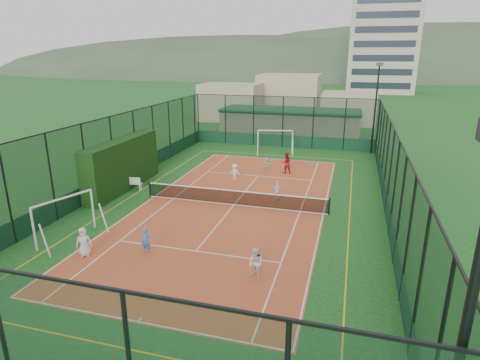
# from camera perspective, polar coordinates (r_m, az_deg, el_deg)

# --- Properties ---
(ground) EXTENTS (300.00, 300.00, 0.00)m
(ground) POSITION_cam_1_polar(r_m,az_deg,el_deg) (25.07, -0.84, -3.56)
(ground) COLOR #1A4C1E
(ground) RESTS_ON ground
(court_slab) EXTENTS (11.17, 23.97, 0.01)m
(court_slab) POSITION_cam_1_polar(r_m,az_deg,el_deg) (25.07, -0.84, -3.55)
(court_slab) COLOR #BC4729
(court_slab) RESTS_ON ground
(tennis_net) EXTENTS (11.67, 0.12, 1.06)m
(tennis_net) POSITION_cam_1_polar(r_m,az_deg,el_deg) (24.88, -0.85, -2.42)
(tennis_net) COLOR black
(tennis_net) RESTS_ON ground
(perimeter_fence) EXTENTS (18.12, 34.12, 5.00)m
(perimeter_fence) POSITION_cam_1_polar(r_m,az_deg,el_deg) (24.28, -0.87, 1.95)
(perimeter_fence) COLOR black
(perimeter_fence) RESTS_ON ground
(floodlight_ne) EXTENTS (0.60, 0.26, 8.25)m
(floodlight_ne) POSITION_cam_1_polar(r_m,az_deg,el_deg) (39.35, 18.67, 9.51)
(floodlight_ne) COLOR black
(floodlight_ne) RESTS_ON ground
(clubhouse) EXTENTS (15.20, 7.20, 3.15)m
(clubhouse) POSITION_cam_1_polar(r_m,az_deg,el_deg) (45.52, 7.16, 8.02)
(clubhouse) COLOR tan
(clubhouse) RESTS_ON ground
(apartment_tower) EXTENTS (15.00, 12.00, 30.00)m
(apartment_tower) POSITION_cam_1_polar(r_m,az_deg,el_deg) (104.70, 19.88, 19.89)
(apartment_tower) COLOR beige
(apartment_tower) RESTS_ON ground
(distant_hills) EXTENTS (200.00, 60.00, 24.00)m
(distant_hills) POSITION_cam_1_polar(r_m,az_deg,el_deg) (172.76, 13.96, 14.10)
(distant_hills) COLOR #384C33
(distant_hills) RESTS_ON ground
(hedge_left) EXTENTS (1.19, 7.92, 3.47)m
(hedge_left) POSITION_cam_1_polar(r_m,az_deg,el_deg) (28.73, -16.36, 2.12)
(hedge_left) COLOR black
(hedge_left) RESTS_ON ground
(white_bench) EXTENTS (1.78, 0.69, 0.98)m
(white_bench) POSITION_cam_1_polar(r_m,az_deg,el_deg) (28.74, -15.39, -0.38)
(white_bench) COLOR white
(white_bench) RESTS_ON ground
(futsal_goal_near) EXTENTS (3.49, 2.03, 2.16)m
(futsal_goal_near) POSITION_cam_1_polar(r_m,az_deg,el_deg) (22.13, -23.61, -5.05)
(futsal_goal_near) COLOR white
(futsal_goal_near) RESTS_ON ground
(futsal_goal_far) EXTENTS (3.47, 1.66, 2.16)m
(futsal_goal_far) POSITION_cam_1_polar(r_m,az_deg,el_deg) (37.98, 5.01, 5.42)
(futsal_goal_far) COLOR white
(futsal_goal_far) RESTS_ON ground
(child_near_left) EXTENTS (0.81, 0.74, 1.39)m
(child_near_left) POSITION_cam_1_polar(r_m,az_deg,el_deg) (20.10, -21.35, -8.21)
(child_near_left) COLOR white
(child_near_left) RESTS_ON court_slab
(child_near_mid) EXTENTS (0.50, 0.36, 1.26)m
(child_near_mid) POSITION_cam_1_polar(r_m,az_deg,el_deg) (19.53, -13.23, -8.40)
(child_near_mid) COLOR #467AC7
(child_near_mid) RESTS_ON court_slab
(child_near_right) EXTENTS (0.84, 0.80, 1.36)m
(child_near_right) POSITION_cam_1_polar(r_m,az_deg,el_deg) (17.05, 2.27, -11.75)
(child_near_right) COLOR white
(child_near_right) RESTS_ON court_slab
(child_far_left) EXTENTS (0.82, 0.51, 1.22)m
(child_far_left) POSITION_cam_1_polar(r_m,az_deg,el_deg) (29.74, -0.75, 1.14)
(child_far_left) COLOR white
(child_far_left) RESTS_ON court_slab
(child_far_right) EXTENTS (0.73, 0.35, 1.21)m
(child_far_right) POSITION_cam_1_polar(r_m,az_deg,el_deg) (25.72, 5.34, -1.62)
(child_far_right) COLOR white
(child_far_right) RESTS_ON court_slab
(child_far_back) EXTENTS (1.10, 0.51, 1.14)m
(child_far_back) POSITION_cam_1_polar(r_m,az_deg,el_deg) (31.97, 3.76, 2.20)
(child_far_back) COLOR silver
(child_far_back) RESTS_ON court_slab
(coach) EXTENTS (1.00, 0.91, 1.68)m
(coach) POSITION_cam_1_polar(r_m,az_deg,el_deg) (31.63, 6.57, 2.46)
(coach) COLOR #AE1227
(coach) RESTS_ON court_slab
(tennis_balls) EXTENTS (5.23, 1.06, 0.07)m
(tennis_balls) POSITION_cam_1_polar(r_m,az_deg,el_deg) (26.46, -1.09, -2.30)
(tennis_balls) COLOR #CCE033
(tennis_balls) RESTS_ON court_slab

